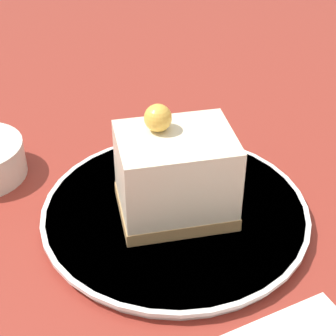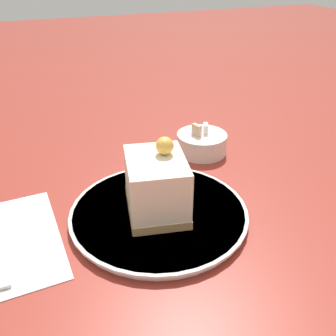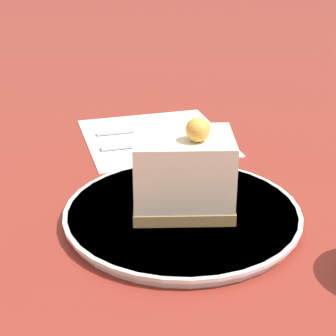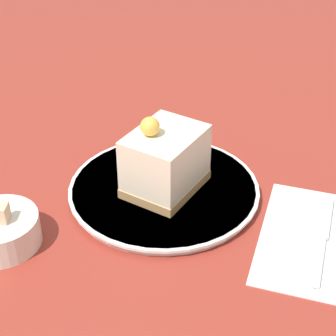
{
  "view_description": "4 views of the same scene",
  "coord_description": "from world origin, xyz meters",
  "px_view_note": "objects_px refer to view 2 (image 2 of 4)",
  "views": [
    {
      "loc": [
        -0.38,
        0.14,
        0.37
      ],
      "look_at": [
        0.01,
        -0.03,
        0.07
      ],
      "focal_mm": 60.0,
      "sensor_mm": 36.0,
      "label": 1
    },
    {
      "loc": [
        -0.15,
        -0.46,
        0.35
      ],
      "look_at": [
        0.03,
        -0.03,
        0.08
      ],
      "focal_mm": 40.0,
      "sensor_mm": 36.0,
      "label": 2
    },
    {
      "loc": [
        0.54,
        -0.18,
        0.32
      ],
      "look_at": [
        -0.01,
        -0.05,
        0.06
      ],
      "focal_mm": 60.0,
      "sensor_mm": 36.0,
      "label": 3
    },
    {
      "loc": [
        -0.22,
        0.55,
        0.47
      ],
      "look_at": [
        -0.0,
        -0.02,
        0.06
      ],
      "focal_mm": 60.0,
      "sensor_mm": 36.0,
      "label": 4
    }
  ],
  "objects_px": {
    "cake_slice": "(157,185)",
    "knife": "(1,250)",
    "plate": "(159,213)",
    "sugar_bowl": "(202,143)"
  },
  "relations": [
    {
      "from": "cake_slice",
      "to": "sugar_bowl",
      "type": "xyz_separation_m",
      "value": [
        0.16,
        0.16,
        -0.04
      ]
    },
    {
      "from": "plate",
      "to": "cake_slice",
      "type": "bearing_deg",
      "value": 150.16
    },
    {
      "from": "plate",
      "to": "knife",
      "type": "xyz_separation_m",
      "value": [
        -0.22,
        0.01,
        -0.0
      ]
    },
    {
      "from": "plate",
      "to": "cake_slice",
      "type": "distance_m",
      "value": 0.05
    },
    {
      "from": "cake_slice",
      "to": "knife",
      "type": "distance_m",
      "value": 0.22
    },
    {
      "from": "plate",
      "to": "cake_slice",
      "type": "xyz_separation_m",
      "value": [
        -0.0,
        0.0,
        0.05
      ]
    },
    {
      "from": "plate",
      "to": "knife",
      "type": "distance_m",
      "value": 0.22
    },
    {
      "from": "cake_slice",
      "to": "knife",
      "type": "height_order",
      "value": "cake_slice"
    },
    {
      "from": "plate",
      "to": "sugar_bowl",
      "type": "relative_size",
      "value": 2.7
    },
    {
      "from": "plate",
      "to": "sugar_bowl",
      "type": "height_order",
      "value": "sugar_bowl"
    }
  ]
}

